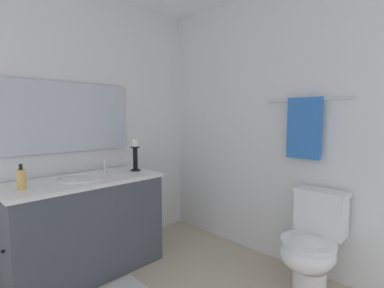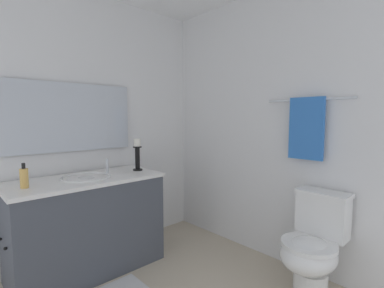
% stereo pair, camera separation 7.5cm
% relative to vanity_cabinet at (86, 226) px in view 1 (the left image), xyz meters
% --- Properties ---
extents(wall_back, '(2.59, 0.04, 2.45)m').
position_rel_vanity_cabinet_xyz_m(wall_back, '(0.97, 1.37, 0.82)').
color(wall_back, white).
rests_on(wall_back, ground).
extents(wall_left, '(0.04, 2.58, 2.45)m').
position_rel_vanity_cabinet_xyz_m(wall_left, '(-0.33, 0.08, 0.82)').
color(wall_left, white).
rests_on(wall_left, ground).
extents(vanity_cabinet, '(0.58, 1.23, 0.81)m').
position_rel_vanity_cabinet_xyz_m(vanity_cabinet, '(0.00, 0.00, 0.00)').
color(vanity_cabinet, '#474C56').
rests_on(vanity_cabinet, ground).
extents(sink_basin, '(0.40, 0.40, 0.24)m').
position_rel_vanity_cabinet_xyz_m(sink_basin, '(-0.00, 0.00, 0.36)').
color(sink_basin, white).
rests_on(sink_basin, vanity_cabinet).
extents(mirror, '(0.02, 1.12, 0.61)m').
position_rel_vanity_cabinet_xyz_m(mirror, '(-0.28, 0.00, 0.91)').
color(mirror, silver).
extents(candle_holder_tall, '(0.09, 0.09, 0.30)m').
position_rel_vanity_cabinet_xyz_m(candle_holder_tall, '(0.01, 0.49, 0.56)').
color(candle_holder_tall, black).
rests_on(candle_holder_tall, vanity_cabinet).
extents(soap_bottle, '(0.06, 0.06, 0.18)m').
position_rel_vanity_cabinet_xyz_m(soap_bottle, '(0.03, -0.46, 0.48)').
color(soap_bottle, '#E5B259').
rests_on(soap_bottle, vanity_cabinet).
extents(toilet, '(0.39, 0.54, 0.75)m').
position_rel_vanity_cabinet_xyz_m(toilet, '(1.44, 1.09, -0.04)').
color(toilet, white).
rests_on(toilet, ground).
extents(towel_bar, '(0.71, 0.02, 0.02)m').
position_rel_vanity_cabinet_xyz_m(towel_bar, '(1.27, 1.31, 1.05)').
color(towel_bar, silver).
extents(towel_near_vanity, '(0.28, 0.03, 0.50)m').
position_rel_vanity_cabinet_xyz_m(towel_near_vanity, '(1.27, 1.29, 0.82)').
color(towel_near_vanity, blue).
rests_on(towel_near_vanity, towel_bar).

